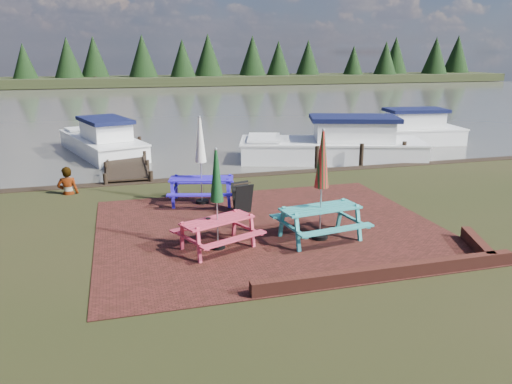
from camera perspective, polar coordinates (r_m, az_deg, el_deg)
The scene contains 14 objects.
ground at distance 12.52m, azimuth 2.94°, elevation -5.73°, with size 120.00×120.00×0.00m, color black.
paving at distance 13.40m, azimuth 1.59°, elevation -4.19°, with size 9.00×7.50×0.02m, color #371711.
brick_wall at distance 11.33m, azimuth 17.39°, elevation -8.00°, with size 6.21×1.79×0.30m.
water at distance 48.40m, azimuth -11.22°, elevation 9.98°, with size 120.00×60.00×0.02m, color #4E4C42.
far_treeline at distance 77.14m, azimuth -13.18°, elevation 14.34°, with size 120.00×10.00×8.10m.
picnic_table_teal at distance 12.48m, azimuth 7.42°, elevation -1.18°, with size 2.23×2.04×2.77m.
picnic_table_red at distance 11.83m, azimuth -4.45°, elevation -2.64°, with size 2.23×2.12×2.44m.
picnic_table_blue at distance 15.46m, azimuth -6.28°, elevation 2.06°, with size 2.31×2.16×2.71m.
chalkboard at distance 14.55m, azimuth -1.57°, elevation -0.68°, with size 0.59×0.65×0.90m.
jetty at distance 22.76m, azimuth -14.68°, elevation 3.89°, with size 1.76×9.08×1.00m.
boat_jetty at distance 25.15m, azimuth -17.14°, elevation 5.45°, with size 4.35×7.25×1.99m.
boat_near at distance 22.89m, azimuth 9.06°, elevation 5.16°, with size 8.64×5.12×2.21m.
boat_far at distance 27.99m, azimuth 16.45°, elevation 6.52°, with size 6.82×3.11×2.06m.
person at distance 17.55m, azimuth -20.92°, elevation 2.67°, with size 0.67×0.44×1.85m, color gray.
Camera 1 is at (-3.73, -11.04, 4.56)m, focal length 35.00 mm.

